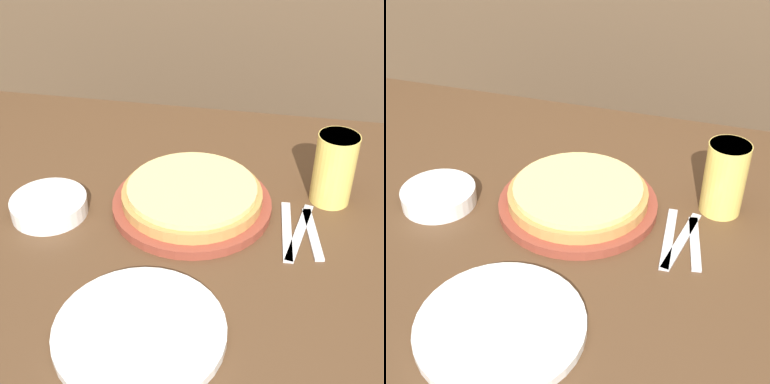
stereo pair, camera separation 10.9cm
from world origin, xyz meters
The scene contains 8 objects.
dining_table centered at (0.00, 0.00, 0.38)m, with size 1.52×0.99×0.76m.
pizza_on_board centered at (0.02, 0.03, 0.78)m, with size 0.33×0.33×0.06m.
beer_glass centered at (0.30, 0.11, 0.84)m, with size 0.08×0.08×0.15m.
dinner_plate centered at (0.00, -0.32, 0.77)m, with size 0.27×0.27×0.02m.
side_bowl centered at (-0.27, -0.04, 0.78)m, with size 0.16×0.16×0.04m.
fork centered at (0.22, -0.01, 0.76)m, with size 0.03×0.18×0.00m.
dinner_knife centered at (0.24, -0.01, 0.76)m, with size 0.05×0.18×0.00m.
spoon centered at (0.27, -0.01, 0.76)m, with size 0.04×0.16×0.00m.
Camera 1 is at (0.18, -0.85, 1.43)m, focal length 50.00 mm.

